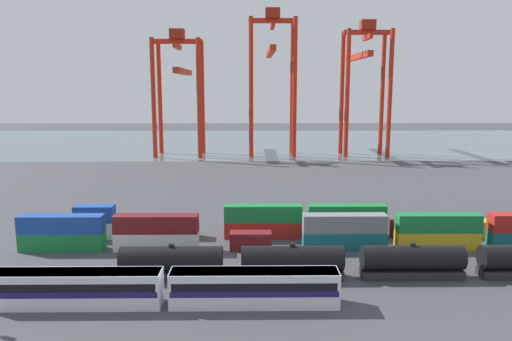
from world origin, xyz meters
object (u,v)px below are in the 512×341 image
object	(u,v)px
gantry_crane_west	(180,80)
gantry_crane_central	(272,68)
passenger_train	(166,287)
shipping_container_14	(263,229)
shipping_container_13	(179,229)
gantry_crane_east	(364,74)
shipping_container_16	(346,229)
freight_tank_row	(412,261)

from	to	relation	value
gantry_crane_west	gantry_crane_central	distance (m)	32.00
passenger_train	gantry_crane_central	distance (m)	126.22
shipping_container_14	gantry_crane_west	xyz separation A→B (m)	(-26.21, 97.24, 24.20)
shipping_container_13	gantry_crane_east	bearing A→B (deg)	62.63
gantry_crane_west	gantry_crane_east	distance (m)	63.45
shipping_container_16	gantry_crane_west	xyz separation A→B (m)	(-39.35, 97.24, 24.20)
shipping_container_13	shipping_container_14	size ratio (longest dim) A/B	0.50
gantry_crane_east	shipping_container_16	bearing A→B (deg)	-103.90
shipping_container_13	gantry_crane_central	world-z (taller)	gantry_crane_central
passenger_train	gantry_crane_west	size ratio (longest dim) A/B	0.88
gantry_crane_west	shipping_container_16	bearing A→B (deg)	-67.97
gantry_crane_east	gantry_crane_central	bearing A→B (deg)	179.16
passenger_train	shipping_container_14	size ratio (longest dim) A/B	3.08
shipping_container_14	freight_tank_row	bearing A→B (deg)	-43.08
passenger_train	gantry_crane_east	xyz separation A→B (m)	(48.31, 121.56, 25.69)
passenger_train	freight_tank_row	size ratio (longest dim) A/B	0.52
shipping_container_14	gantry_crane_central	distance (m)	101.89
freight_tank_row	gantry_crane_central	xyz separation A→B (m)	(-12.52, 114.51, 27.67)
shipping_container_14	gantry_crane_east	size ratio (longest dim) A/B	0.27
gantry_crane_central	shipping_container_16	bearing A→B (deg)	-85.53
freight_tank_row	gantry_crane_central	world-z (taller)	gantry_crane_central
freight_tank_row	shipping_container_16	xyz separation A→B (m)	(-4.88, 16.84, -0.83)
shipping_container_14	gantry_crane_west	distance (m)	103.58
freight_tank_row	gantry_crane_east	size ratio (longest dim) A/B	1.59
freight_tank_row	gantry_crane_west	bearing A→B (deg)	111.19
shipping_container_13	shipping_container_16	bearing A→B (deg)	0.00
freight_tank_row	gantry_crane_east	xyz separation A→B (m)	(19.18, 114.05, 25.71)
shipping_container_13	gantry_crane_east	size ratio (longest dim) A/B	0.13
freight_tank_row	shipping_container_13	xyz separation A→B (m)	(-31.15, 16.84, -0.83)
freight_tank_row	gantry_crane_central	bearing A→B (deg)	96.24
shipping_container_16	shipping_container_14	bearing A→B (deg)	180.00
shipping_container_13	shipping_container_16	distance (m)	26.27
gantry_crane_west	gantry_crane_central	xyz separation A→B (m)	(31.70, 0.43, 4.30)
shipping_container_16	gantry_crane_west	world-z (taller)	gantry_crane_west
shipping_container_14	gantry_crane_central	xyz separation A→B (m)	(5.49, 97.67, 28.50)
freight_tank_row	shipping_container_14	bearing A→B (deg)	136.92
shipping_container_14	gantry_crane_east	world-z (taller)	gantry_crane_east
passenger_train	shipping_container_14	xyz separation A→B (m)	(11.12, 24.36, -0.84)
shipping_container_16	gantry_crane_central	world-z (taller)	gantry_crane_central
shipping_container_13	shipping_container_14	distance (m)	13.13
freight_tank_row	shipping_container_14	size ratio (longest dim) A/B	5.94
gantry_crane_west	passenger_train	bearing A→B (deg)	-82.92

